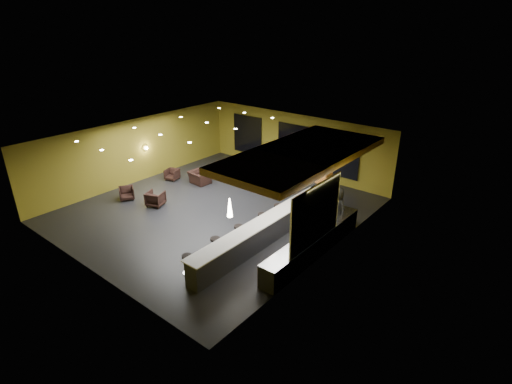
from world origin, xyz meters
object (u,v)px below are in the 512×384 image
Objects in this scene: staff_a at (313,203)px; armchair_b at (155,199)px; pendant_2 at (307,169)px; armchair_a at (127,193)px; pendant_1 at (272,186)px; bar_stool_5 at (298,198)px; staff_c at (337,207)px; pendant_0 at (230,208)px; bar_stool_4 at (278,211)px; bar_stool_2 at (239,232)px; armchair_d at (200,177)px; column at (324,172)px; armchair_c at (172,174)px; bar_stool_3 at (262,220)px; bar_stool_1 at (215,245)px; bar_counter at (264,232)px; bar_stool_0 at (187,262)px; staff_b at (333,207)px; prep_counter at (313,245)px.

staff_a is 7.64m from armchair_b.
pendant_2 is 1.53m from staff_a.
staff_a is 2.56× the size of armchair_a.
pendant_1 reaches higher than bar_stool_5.
staff_a is 0.98× the size of staff_c.
bar_stool_4 is at bearing 100.07° from pendant_0.
pendant_2 is 0.90× the size of bar_stool_2.
bar_stool_5 reaches higher than armchair_d.
column is 5.06× the size of armchair_c.
bar_stool_3 is (-2.29, -2.30, -0.42)m from staff_c.
pendant_0 is 5.48m from staff_c.
bar_stool_1 is at bearing 143.42° from armchair_b.
bar_stool_4 reaches higher than armchair_c.
bar_stool_3 is at bearing 132.59° from bar_counter.
bar_stool_0 reaches higher than armchair_c.
staff_b is 8.01m from armchair_d.
column is at bearing 90.00° from pendant_0.
bar_stool_2 is (5.50, -0.11, 0.14)m from armchair_b.
prep_counter is at bearing -58.25° from staff_a.
armchair_a is at bearing -172.88° from bar_counter.
bar_stool_2 is at bearing -124.90° from pendant_1.
bar_stool_3 reaches higher than armchair_b.
prep_counter is 7.68× the size of bar_stool_2.
pendant_2 is at bearing 57.72° from bar_stool_4.
bar_stool_0 is at bearing 138.12° from armchair_d.
bar_stool_5 is (-0.02, 2.78, 0.03)m from bar_stool_3.
bar_stool_0 is (-0.83, -1.40, -1.87)m from pendant_0.
staff_c is 2.35× the size of bar_stool_4.
pendant_2 reaches higher than bar_stool_5.
staff_b is 9.67m from armchair_c.
bar_counter reaches higher than prep_counter.
column reaches higher than armchair_a.
column is 2.37m from staff_c.
column is at bearing 56.59° from bar_stool_5.
staff_a is (0.52, 4.84, -1.43)m from pendant_0.
bar_stool_4 reaches higher than bar_stool_2.
armchair_a is at bearing -148.25° from bar_stool_5.
bar_stool_4 is (5.62, 2.45, 0.15)m from armchair_b.
pendant_2 reaches higher than bar_stool_4.
pendant_0 reaches higher than bar_counter.
pendant_1 is at bearing -90.00° from pendant_2.
armchair_d is at bearing -164.73° from column.
bar_stool_1 is (7.49, -4.16, 0.20)m from armchair_c.
pendant_2 is at bearing 90.00° from bar_counter.
bar_stool_2 is at bearing -103.88° from staff_c.
column is 4.33× the size of bar_stool_1.
armchair_a is at bearing -156.30° from staff_a.
pendant_2 is 0.81× the size of bar_stool_5.
staff_b is 1.46× the size of armchair_d.
bar_counter is 10.59× the size of bar_stool_0.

